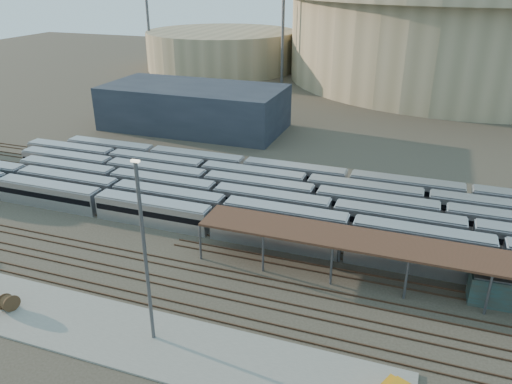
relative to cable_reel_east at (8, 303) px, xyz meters
The scene contains 13 objects.
ground 28.10m from the cable_reel_east, 34.30° to the left, with size 420.00×420.00×0.00m, color #383026.
apron 18.25m from the cable_reel_east, ahead, with size 50.00×9.00×0.20m, color gray.
subway_trains 41.11m from the cable_reel_east, 56.62° to the left, with size 127.80×23.90×3.60m.
inspection_shed 49.50m from the cable_reel_east, 23.68° to the left, with size 60.30×6.00×5.30m.
empty_tracks 25.62m from the cable_reel_east, 25.01° to the left, with size 170.00×9.62×0.18m.
stadium 163.82m from the cable_reel_east, 72.81° to the left, with size 124.00×124.00×32.50m.
secondary_arena 150.51m from the cable_reel_east, 104.16° to the left, with size 56.00×56.00×14.00m, color #9C8A69.
service_building 71.90m from the cable_reel_east, 99.46° to the left, with size 42.00×20.00×10.00m, color #1E232D.
floodlight_0 127.50m from the cable_reel_east, 93.09° to the left, with size 4.00×1.00×38.40m.
floodlight_1 150.49m from the cable_reel_east, 114.47° to the left, with size 4.00×1.00×38.40m.
floodlight_3 177.39m from the cable_reel_east, 85.71° to the left, with size 4.00×1.00×38.40m.
cable_reel_east is the anchor object (origin of this frame).
yard_light_pole 19.47m from the cable_reel_east, ahead, with size 0.80×0.36×19.33m.
Camera 1 is at (17.63, -49.15, 34.55)m, focal length 35.00 mm.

